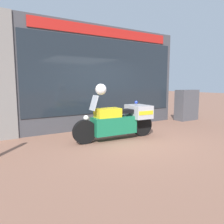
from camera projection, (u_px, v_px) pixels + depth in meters
name	position (u px, v px, depth m)	size (l,w,h in m)	color
ground_plane	(128.00, 139.00, 6.24)	(60.00, 60.00, 0.00)	#8E604C
shop_building	(85.00, 77.00, 7.47)	(6.89, 0.55, 3.57)	#424247
window_display	(103.00, 114.00, 8.05)	(5.64, 0.30, 2.00)	slate
paramedic_motorcycle	(121.00, 120.00, 6.23)	(2.51, 0.78, 1.28)	black
utility_cabinet	(187.00, 105.00, 9.44)	(1.00, 0.49, 1.31)	#4C4C51
white_helmet	(101.00, 89.00, 5.82)	(0.30, 0.30, 0.30)	white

